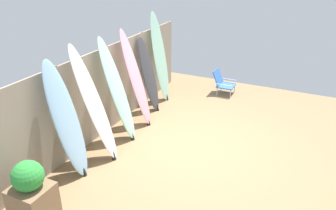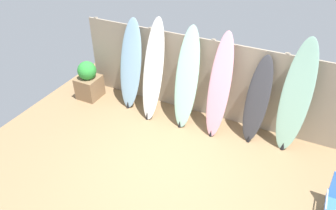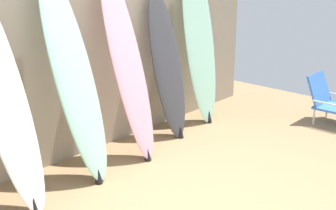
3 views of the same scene
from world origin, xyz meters
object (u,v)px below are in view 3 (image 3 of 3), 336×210
Objects in this scene: surfboard_seafoam_5 at (200,40)px; beach_chair at (328,99)px; surfboard_charcoal_4 at (167,66)px; surfboard_white_1 at (2,93)px; surfboard_seafoam_2 at (74,77)px; surfboard_pink_3 at (128,64)px.

surfboard_seafoam_5 reaches higher than beach_chair.
surfboard_charcoal_4 is 0.79× the size of surfboard_seafoam_5.
surfboard_white_1 is 0.77m from surfboard_seafoam_2.
surfboard_pink_3 is at bearing -174.39° from surfboard_seafoam_5.
surfboard_charcoal_4 is (1.46, 0.10, -0.16)m from surfboard_seafoam_2.
surfboard_seafoam_5 is at bearing 3.04° from surfboard_charcoal_4.
surfboard_white_1 is 3.31× the size of beach_chair.
surfboard_pink_3 is 1.19× the size of surfboard_charcoal_4.
surfboard_pink_3 is 2.87m from beach_chair.
surfboard_pink_3 is 0.94× the size of surfboard_seafoam_5.
surfboard_pink_3 is 1.43m from surfboard_seafoam_5.
beach_chair is (2.51, -1.21, -0.72)m from surfboard_pink_3.
surfboard_seafoam_2 is 1.18× the size of surfboard_charcoal_4.
surfboard_white_1 is 1.20× the size of surfboard_charcoal_4.
surfboard_seafoam_5 is at bearing 3.12° from surfboard_white_1.
surfboard_seafoam_5 is at bearing 143.07° from beach_chair.
beach_chair is at bearing -51.25° from surfboard_seafoam_5.
surfboard_white_1 is 2.24m from surfboard_charcoal_4.
surfboard_white_1 is at bearing -176.88° from surfboard_seafoam_5.
beach_chair is at bearing -36.83° from surfboard_charcoal_4.
surfboard_seafoam_2 is at bearing 179.49° from surfboard_pink_3.
surfboard_seafoam_2 is 0.71m from surfboard_pink_3.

